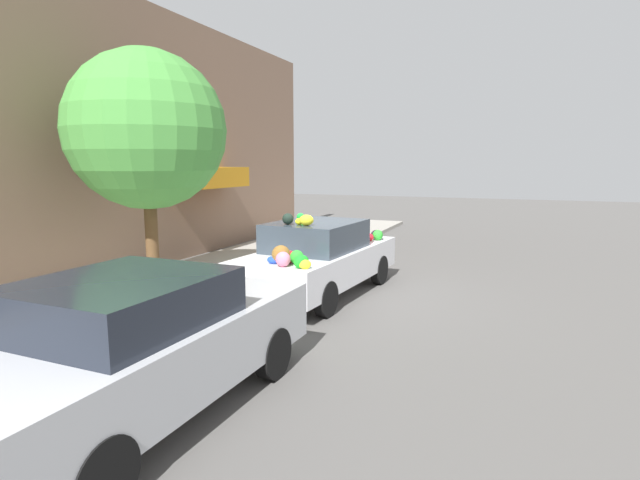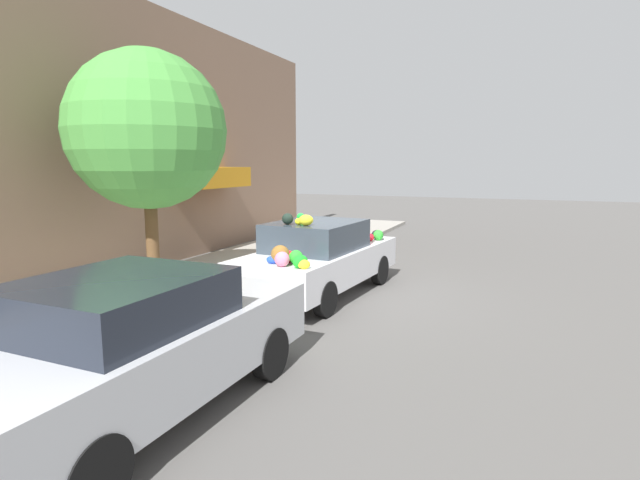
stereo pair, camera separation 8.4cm
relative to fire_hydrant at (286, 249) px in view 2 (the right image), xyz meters
name	(u,v)px [view 2 (the right image)]	position (x,y,z in m)	size (l,w,h in m)	color
ground_plane	(320,294)	(-2.01, -1.77, -0.47)	(60.00, 60.00, 0.00)	#565451
sidewalk_curb	(206,279)	(-2.01, 0.93, -0.41)	(24.00, 3.20, 0.12)	#9E998E
building_facade	(123,138)	(-1.91, 3.15, 2.65)	(18.00, 1.20, 6.32)	#846651
street_tree	(147,131)	(-3.39, 1.14, 2.68)	(2.94, 2.94, 4.50)	brown
fire_hydrant	(286,249)	(0.00, 0.00, 0.00)	(0.20, 0.20, 0.70)	red
art_car	(319,257)	(-2.07, -1.77, 0.28)	(4.30, 2.00, 1.66)	silver
parked_car_plain	(132,343)	(-7.16, -1.88, 0.29)	(4.20, 1.90, 1.46)	#B7BABF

